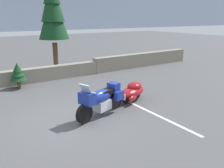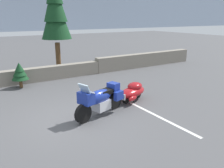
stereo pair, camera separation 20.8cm
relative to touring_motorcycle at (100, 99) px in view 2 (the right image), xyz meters
name	(u,v)px [view 2 (the right image)]	position (x,y,z in m)	size (l,w,h in m)	color
ground_plane	(73,118)	(-0.95, 0.26, -0.62)	(80.00, 80.00, 0.00)	#4C4C4F
stone_guard_wall	(28,75)	(-1.14, 5.81, -0.18)	(24.00, 0.56, 0.95)	gray
touring_motorcycle	(100,99)	(0.00, 0.00, 0.00)	(2.25, 1.15, 1.33)	black
car_shaped_trailer	(132,91)	(1.89, 0.59, -0.21)	(2.21, 1.12, 0.76)	black
pine_tree_tall	(55,7)	(1.26, 7.74, 3.35)	(1.87, 1.87, 6.35)	brown
pine_sapling_near	(20,72)	(-1.67, 5.11, 0.17)	(0.82, 0.82, 1.27)	brown
parking_stripe_marker	(159,117)	(1.67, -1.24, -0.62)	(0.12, 3.60, 0.01)	silver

